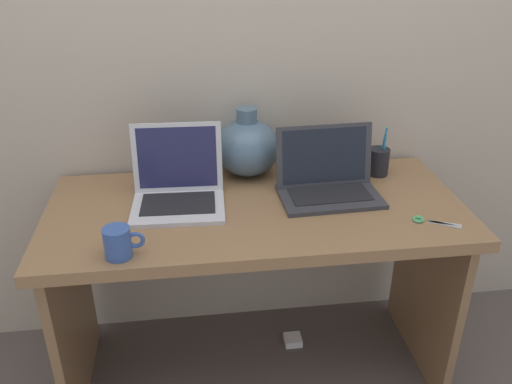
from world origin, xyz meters
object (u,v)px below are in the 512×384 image
at_px(coffee_mug, 118,243).
at_px(pen_cup, 378,161).
at_px(laptop_left, 178,183).
at_px(green_vase, 247,147).
at_px(scissors, 428,221).
at_px(laptop_right, 327,177).
at_px(power_brick, 293,340).

bearing_deg(coffee_mug, pen_cup, 25.80).
bearing_deg(laptop_left, pen_cup, 9.13).
xyz_separation_m(green_vase, pen_cup, (0.48, -0.07, -0.05)).
bearing_deg(scissors, coffee_mug, -175.61).
height_order(coffee_mug, pen_cup, pen_cup).
height_order(laptop_left, green_vase, green_vase).
relative_size(laptop_left, coffee_mug, 2.70).
relative_size(laptop_right, green_vase, 1.37).
xyz_separation_m(green_vase, coffee_mug, (-0.42, -0.50, -0.06)).
bearing_deg(pen_cup, laptop_left, -170.87).
xyz_separation_m(pen_cup, scissors, (0.04, -0.36, -0.05)).
bearing_deg(pen_cup, scissors, -83.60).
height_order(green_vase, pen_cup, green_vase).
xyz_separation_m(laptop_right, pen_cup, (0.23, 0.13, -0.01)).
height_order(laptop_right, scissors, laptop_right).
bearing_deg(pen_cup, power_brick, -167.11).
xyz_separation_m(laptop_left, coffee_mug, (-0.16, -0.32, -0.02)).
height_order(scissors, power_brick, scissors).
xyz_separation_m(coffee_mug, scissors, (0.94, 0.07, -0.04)).
bearing_deg(laptop_left, green_vase, 36.53).
bearing_deg(power_brick, laptop_left, -173.68).
distance_m(laptop_right, power_brick, 0.78).
height_order(laptop_right, coffee_mug, laptop_right).
distance_m(laptop_left, power_brick, 0.88).
relative_size(laptop_right, pen_cup, 1.88).
xyz_separation_m(laptop_right, scissors, (0.27, -0.24, -0.06)).
xyz_separation_m(laptop_right, power_brick, (-0.08, 0.06, -0.77)).
bearing_deg(coffee_mug, laptop_right, 24.63).
bearing_deg(laptop_left, laptop_right, -0.97).
relative_size(green_vase, scissors, 1.81).
distance_m(pen_cup, power_brick, 0.83).
bearing_deg(pen_cup, green_vase, 171.74).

